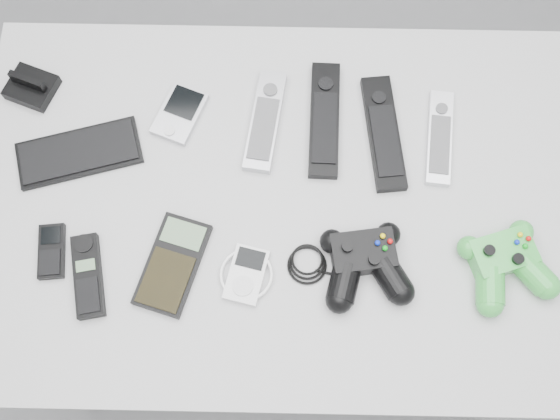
{
  "coord_description": "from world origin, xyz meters",
  "views": [
    {
      "loc": [
        0.06,
        -0.53,
        1.98
      ],
      "look_at": [
        0.06,
        -0.12,
        0.83
      ],
      "focal_mm": 42.0,
      "sensor_mm": 36.0,
      "label": 1
    }
  ],
  "objects_px": {
    "remote_silver_a": "(265,121)",
    "pda": "(180,114)",
    "remote_silver_b": "(440,137)",
    "cordless_handset": "(88,276)",
    "pda_keyboard": "(79,153)",
    "mp3_player": "(246,275)",
    "controller_green": "(506,262)",
    "remote_black_a": "(324,119)",
    "mobile_phone": "(51,251)",
    "desk": "(287,212)",
    "calculator": "(173,264)",
    "controller_black": "(365,261)",
    "remote_black_b": "(383,133)"
  },
  "relations": [
    {
      "from": "remote_silver_a",
      "to": "pda",
      "type": "bearing_deg",
      "value": -176.52
    },
    {
      "from": "remote_black_a",
      "to": "remote_silver_b",
      "type": "xyz_separation_m",
      "value": [
        0.23,
        -0.03,
        -0.0
      ]
    },
    {
      "from": "pda_keyboard",
      "to": "calculator",
      "type": "height_order",
      "value": "calculator"
    },
    {
      "from": "remote_silver_a",
      "to": "remote_silver_b",
      "type": "bearing_deg",
      "value": 3.05
    },
    {
      "from": "remote_black_b",
      "to": "mobile_phone",
      "type": "height_order",
      "value": "remote_black_b"
    },
    {
      "from": "remote_silver_a",
      "to": "remote_black_a",
      "type": "bearing_deg",
      "value": 10.43
    },
    {
      "from": "remote_silver_b",
      "to": "controller_black",
      "type": "distance_m",
      "value": 0.3
    },
    {
      "from": "pda_keyboard",
      "to": "remote_silver_b",
      "type": "xyz_separation_m",
      "value": [
        0.7,
        0.04,
        0.0
      ]
    },
    {
      "from": "pda_keyboard",
      "to": "mp3_player",
      "type": "relative_size",
      "value": 2.26
    },
    {
      "from": "mobile_phone",
      "to": "desk",
      "type": "bearing_deg",
      "value": 8.38
    },
    {
      "from": "calculator",
      "to": "mobile_phone",
      "type": "bearing_deg",
      "value": -168.65
    },
    {
      "from": "mobile_phone",
      "to": "calculator",
      "type": "bearing_deg",
      "value": -11.28
    },
    {
      "from": "remote_silver_a",
      "to": "cordless_handset",
      "type": "distance_m",
      "value": 0.45
    },
    {
      "from": "pda_keyboard",
      "to": "mobile_phone",
      "type": "height_order",
      "value": "mobile_phone"
    },
    {
      "from": "pda_keyboard",
      "to": "remote_black_a",
      "type": "xyz_separation_m",
      "value": [
        0.48,
        0.08,
        0.01
      ]
    },
    {
      "from": "remote_black_b",
      "to": "remote_silver_b",
      "type": "height_order",
      "value": "remote_black_b"
    },
    {
      "from": "cordless_handset",
      "to": "remote_silver_a",
      "type": "bearing_deg",
      "value": 34.03
    },
    {
      "from": "pda_keyboard",
      "to": "remote_black_b",
      "type": "height_order",
      "value": "remote_black_b"
    },
    {
      "from": "remote_silver_a",
      "to": "remote_black_a",
      "type": "distance_m",
      "value": 0.12
    },
    {
      "from": "remote_silver_b",
      "to": "calculator",
      "type": "height_order",
      "value": "remote_silver_b"
    },
    {
      "from": "desk",
      "to": "remote_silver_a",
      "type": "height_order",
      "value": "remote_silver_a"
    },
    {
      "from": "pda",
      "to": "calculator",
      "type": "relative_size",
      "value": 0.65
    },
    {
      "from": "calculator",
      "to": "remote_black_a",
      "type": "bearing_deg",
      "value": 63.57
    },
    {
      "from": "pda",
      "to": "mobile_phone",
      "type": "height_order",
      "value": "pda"
    },
    {
      "from": "desk",
      "to": "mobile_phone",
      "type": "xyz_separation_m",
      "value": [
        -0.43,
        -0.11,
        0.08
      ]
    },
    {
      "from": "controller_black",
      "to": "controller_green",
      "type": "xyz_separation_m",
      "value": [
        0.26,
        0.0,
        -0.0
      ]
    },
    {
      "from": "mp3_player",
      "to": "controller_green",
      "type": "height_order",
      "value": "controller_green"
    },
    {
      "from": "mp3_player",
      "to": "remote_black_b",
      "type": "bearing_deg",
      "value": 61.43
    },
    {
      "from": "desk",
      "to": "controller_black",
      "type": "xyz_separation_m",
      "value": [
        0.14,
        -0.12,
        0.1
      ]
    },
    {
      "from": "remote_silver_b",
      "to": "cordless_handset",
      "type": "relative_size",
      "value": 1.29
    },
    {
      "from": "desk",
      "to": "remote_silver_a",
      "type": "distance_m",
      "value": 0.19
    },
    {
      "from": "pda",
      "to": "remote_silver_b",
      "type": "relative_size",
      "value": 0.59
    },
    {
      "from": "remote_silver_b",
      "to": "cordless_handset",
      "type": "distance_m",
      "value": 0.72
    },
    {
      "from": "pda_keyboard",
      "to": "remote_silver_a",
      "type": "distance_m",
      "value": 0.37
    },
    {
      "from": "mobile_phone",
      "to": "remote_black_b",
      "type": "bearing_deg",
      "value": 16.06
    },
    {
      "from": "desk",
      "to": "calculator",
      "type": "distance_m",
      "value": 0.26
    },
    {
      "from": "mp3_player",
      "to": "remote_black_a",
      "type": "bearing_deg",
      "value": 78.85
    },
    {
      "from": "remote_silver_b",
      "to": "controller_black",
      "type": "height_order",
      "value": "controller_black"
    },
    {
      "from": "pda",
      "to": "cordless_handset",
      "type": "xyz_separation_m",
      "value": [
        -0.14,
        -0.33,
        0.0
      ]
    },
    {
      "from": "remote_silver_b",
      "to": "mp3_player",
      "type": "xyz_separation_m",
      "value": [
        -0.37,
        -0.28,
        -0.0
      ]
    },
    {
      "from": "pda_keyboard",
      "to": "remote_silver_b",
      "type": "bearing_deg",
      "value": -12.37
    },
    {
      "from": "pda_keyboard",
      "to": "mobile_phone",
      "type": "bearing_deg",
      "value": -113.58
    },
    {
      "from": "pda_keyboard",
      "to": "pda",
      "type": "xyz_separation_m",
      "value": [
        0.19,
        0.09,
        0.0
      ]
    },
    {
      "from": "desk",
      "to": "pda_keyboard",
      "type": "distance_m",
      "value": 0.42
    },
    {
      "from": "remote_silver_a",
      "to": "calculator",
      "type": "relative_size",
      "value": 1.19
    },
    {
      "from": "controller_green",
      "to": "mp3_player",
      "type": "bearing_deg",
      "value": 165.35
    },
    {
      "from": "remote_black_a",
      "to": "cordless_handset",
      "type": "distance_m",
      "value": 0.54
    },
    {
      "from": "remote_silver_a",
      "to": "controller_black",
      "type": "bearing_deg",
      "value": -48.83
    },
    {
      "from": "controller_black",
      "to": "controller_green",
      "type": "distance_m",
      "value": 0.26
    },
    {
      "from": "mobile_phone",
      "to": "cordless_handset",
      "type": "distance_m",
      "value": 0.09
    }
  ]
}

